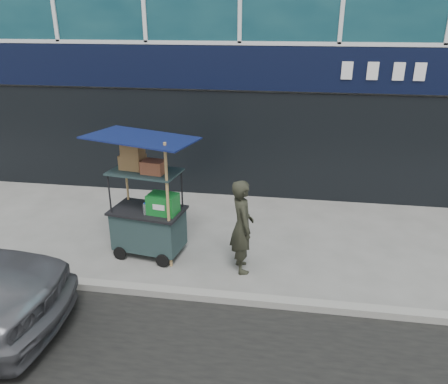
# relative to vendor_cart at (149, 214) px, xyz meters

# --- Properties ---
(ground) EXTENTS (80.00, 80.00, 0.00)m
(ground) POSITION_rel_vendor_cart_xyz_m (1.18, -0.98, -0.77)
(ground) COLOR slate
(ground) RESTS_ON ground
(curb) EXTENTS (80.00, 0.18, 0.12)m
(curb) POSITION_rel_vendor_cart_xyz_m (1.18, -1.18, -0.71)
(curb) COLOR gray
(curb) RESTS_ON ground
(vendor_cart) EXTENTS (1.79, 1.39, 2.21)m
(vendor_cart) POSITION_rel_vendor_cart_xyz_m (0.00, 0.00, 0.00)
(vendor_cart) COLOR #1B2E2F
(vendor_cart) RESTS_ON ground
(vendor_man) EXTENTS (0.55, 0.67, 1.58)m
(vendor_man) POSITION_rel_vendor_cart_xyz_m (1.65, -0.26, 0.02)
(vendor_man) COLOR #27281D
(vendor_man) RESTS_ON ground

